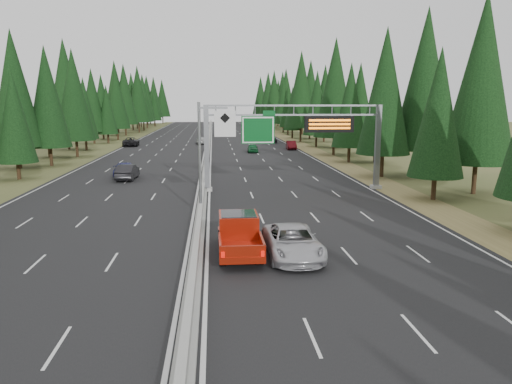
% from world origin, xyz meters
% --- Properties ---
extents(road, '(32.00, 260.00, 0.08)m').
position_xyz_m(road, '(0.00, 80.00, 0.04)').
color(road, black).
rests_on(road, ground).
extents(shoulder_right, '(3.60, 260.00, 0.06)m').
position_xyz_m(shoulder_right, '(17.80, 80.00, 0.03)').
color(shoulder_right, olive).
rests_on(shoulder_right, ground).
extents(shoulder_left, '(3.60, 260.00, 0.06)m').
position_xyz_m(shoulder_left, '(-17.80, 80.00, 0.03)').
color(shoulder_left, '#485327').
rests_on(shoulder_left, ground).
extents(median_barrier, '(0.70, 260.00, 0.85)m').
position_xyz_m(median_barrier, '(0.00, 80.00, 0.41)').
color(median_barrier, gray).
rests_on(median_barrier, road).
extents(sign_gantry, '(16.75, 0.98, 7.80)m').
position_xyz_m(sign_gantry, '(8.92, 34.88, 5.27)').
color(sign_gantry, slate).
rests_on(sign_gantry, road).
extents(hov_sign_pole, '(2.80, 0.50, 8.00)m').
position_xyz_m(hov_sign_pole, '(0.58, 24.97, 4.72)').
color(hov_sign_pole, slate).
rests_on(hov_sign_pole, road).
extents(tree_row_right, '(11.71, 244.25, 18.67)m').
position_xyz_m(tree_row_right, '(21.88, 75.29, 9.54)').
color(tree_row_right, black).
rests_on(tree_row_right, ground).
extents(tree_row_left, '(12.01, 245.96, 18.99)m').
position_xyz_m(tree_row_left, '(-21.95, 88.71, 9.39)').
color(tree_row_left, black).
rests_on(tree_row_left, ground).
extents(silver_minivan, '(2.80, 5.88, 1.62)m').
position_xyz_m(silver_minivan, '(5.00, 14.49, 0.89)').
color(silver_minivan, '#B5B4BA').
rests_on(silver_minivan, road).
extents(red_pickup, '(2.20, 6.16, 2.01)m').
position_xyz_m(red_pickup, '(2.27, 15.74, 1.19)').
color(red_pickup, black).
rests_on(red_pickup, road).
extents(car_ahead_green, '(1.80, 4.19, 1.41)m').
position_xyz_m(car_ahead_green, '(7.39, 71.14, 0.78)').
color(car_ahead_green, '#125227').
rests_on(car_ahead_green, road).
extents(car_ahead_dkred, '(1.79, 4.54, 1.47)m').
position_xyz_m(car_ahead_dkred, '(14.50, 75.80, 0.82)').
color(car_ahead_dkred, '#570C12').
rests_on(car_ahead_dkred, road).
extents(car_ahead_dkgrey, '(2.32, 5.20, 1.48)m').
position_xyz_m(car_ahead_dkgrey, '(12.62, 91.09, 0.82)').
color(car_ahead_dkgrey, black).
rests_on(car_ahead_dkgrey, road).
extents(car_ahead_white, '(3.19, 5.98, 1.60)m').
position_xyz_m(car_ahead_white, '(10.35, 116.49, 0.88)').
color(car_ahead_white, '#B9B9B9').
rests_on(car_ahead_white, road).
extents(car_ahead_far, '(1.84, 4.17, 1.40)m').
position_xyz_m(car_ahead_far, '(2.25, 113.16, 0.78)').
color(car_ahead_far, black).
rests_on(car_ahead_far, road).
extents(car_onc_near, '(1.87, 4.96, 1.62)m').
position_xyz_m(car_onc_near, '(-8.09, 42.66, 0.89)').
color(car_onc_near, black).
rests_on(car_onc_near, road).
extents(car_onc_blue, '(2.62, 5.55, 1.56)m').
position_xyz_m(car_onc_blue, '(-8.78, 45.10, 0.86)').
color(car_onc_blue, navy).
rests_on(car_onc_blue, road).
extents(car_onc_white, '(2.14, 4.50, 1.49)m').
position_xyz_m(car_onc_white, '(-1.50, 89.04, 0.82)').
color(car_onc_white, '#B4B4B4').
rests_on(car_onc_white, road).
extents(car_onc_far, '(3.01, 6.01, 1.63)m').
position_xyz_m(car_onc_far, '(-14.50, 85.46, 0.90)').
color(car_onc_far, black).
rests_on(car_onc_far, road).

